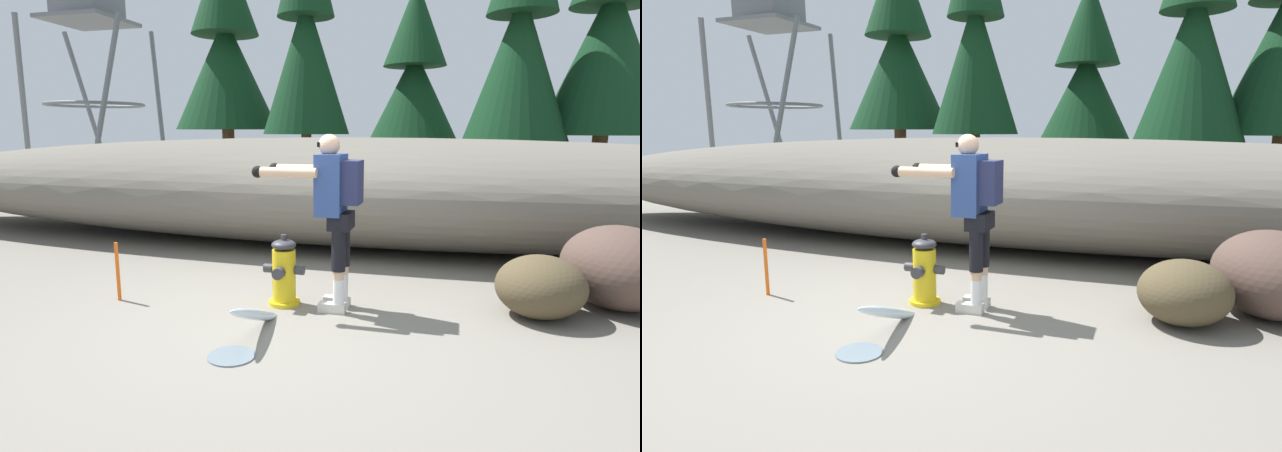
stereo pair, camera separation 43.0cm
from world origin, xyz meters
TOP-DOWN VIEW (x-y plane):
  - ground_plane at (0.00, 0.00)m, footprint 56.00×56.00m
  - dirt_embankment at (0.00, 3.40)m, footprint 17.32×3.20m
  - fire_hydrant at (-0.09, 0.38)m, footprint 0.41×0.36m
  - hydrant_water_jet at (-0.09, -0.39)m, footprint 0.37×1.29m
  - utility_worker at (0.39, 0.38)m, footprint 0.98×0.55m
  - boulder_large at (3.05, 1.12)m, footprint 1.42×1.48m
  - boulder_mid at (2.29, 0.67)m, footprint 1.03×1.05m
  - pine_tree_far_left at (-4.86, 9.46)m, footprint 2.88×2.88m
  - pine_tree_left at (-2.16, 8.20)m, footprint 2.14×2.14m
  - pine_tree_center at (0.32, 9.76)m, footprint 2.52×2.52m
  - pine_tree_right at (2.69, 7.97)m, footprint 2.26×2.26m
  - pine_tree_far_right at (4.55, 8.51)m, footprint 2.66×2.66m
  - survey_stake at (-1.76, 0.07)m, footprint 0.04×0.04m

SIDE VIEW (x-z plane):
  - ground_plane at x=0.00m, z-range -0.04..0.00m
  - hydrant_water_jet at x=-0.09m, z-range -0.14..0.39m
  - boulder_mid at x=2.29m, z-range 0.00..0.57m
  - survey_stake at x=-1.76m, z-range 0.00..0.60m
  - fire_hydrant at x=-0.09m, z-range -0.03..0.67m
  - boulder_large at x=3.05m, z-range 0.00..0.81m
  - dirt_embankment at x=0.00m, z-range 0.00..1.60m
  - utility_worker at x=0.39m, z-range 0.22..1.89m
  - pine_tree_center at x=0.32m, z-range 0.26..5.74m
  - pine_tree_right at x=2.69m, z-range 0.25..7.10m
  - pine_tree_far_right at x=4.55m, z-range 0.34..7.39m
  - pine_tree_far_left at x=-4.86m, z-range 0.43..7.32m
  - pine_tree_left at x=-2.16m, z-range 0.34..7.50m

